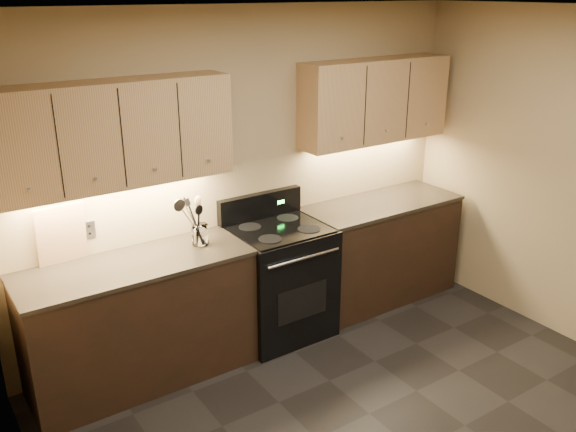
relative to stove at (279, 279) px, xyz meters
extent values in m
plane|color=silver|center=(-0.08, -1.68, 2.12)|extent=(4.00, 4.00, 0.00)
cube|color=tan|center=(-0.08, 0.32, 0.82)|extent=(4.00, 0.04, 2.60)
cube|color=tan|center=(-2.08, -1.68, 0.82)|extent=(0.04, 4.00, 2.60)
cube|color=black|center=(-1.18, 0.02, -0.03)|extent=(1.60, 0.60, 0.90)
cube|color=#3A3125|center=(-1.18, 0.02, 0.44)|extent=(1.62, 0.62, 0.03)
cube|color=black|center=(1.10, 0.02, -0.03)|extent=(1.44, 0.60, 0.90)
cube|color=#3A3125|center=(1.10, 0.02, 0.44)|extent=(1.46, 0.62, 0.03)
cube|color=black|center=(0.00, -0.01, -0.02)|extent=(0.76, 0.65, 0.92)
cube|color=black|center=(0.00, -0.01, 0.45)|extent=(0.70, 0.60, 0.01)
cube|color=black|center=(0.00, 0.28, 0.55)|extent=(0.76, 0.07, 0.22)
cube|color=#19FF33|center=(0.18, 0.24, 0.56)|extent=(0.06, 0.00, 0.03)
cylinder|color=silver|center=(0.00, -0.35, 0.32)|extent=(0.65, 0.02, 0.02)
cube|color=black|center=(0.00, -0.33, -0.07)|extent=(0.46, 0.00, 0.28)
cylinder|color=black|center=(-0.18, -0.16, 0.45)|extent=(0.18, 0.18, 0.00)
cylinder|color=black|center=(0.18, -0.16, 0.45)|extent=(0.18, 0.18, 0.00)
cylinder|color=black|center=(-0.18, 0.14, 0.45)|extent=(0.18, 0.18, 0.00)
cylinder|color=black|center=(0.18, 0.14, 0.45)|extent=(0.18, 0.18, 0.00)
cube|color=tan|center=(-1.18, 0.17, 1.32)|extent=(1.60, 0.30, 0.70)
cube|color=tan|center=(1.10, 0.17, 1.32)|extent=(1.44, 0.30, 0.70)
cube|color=#B2B5BA|center=(-1.38, 0.31, 0.64)|extent=(0.08, 0.01, 0.12)
cylinder|color=white|center=(-0.66, 0.05, 0.53)|extent=(0.14, 0.14, 0.15)
cylinder|color=white|center=(-0.66, 0.05, 0.46)|extent=(0.12, 0.12, 0.02)
cube|color=tan|center=(-1.58, 0.29, 0.66)|extent=(0.34, 0.08, 0.42)
camera|label=1|loc=(-2.43, -3.74, 2.23)|focal=38.00mm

